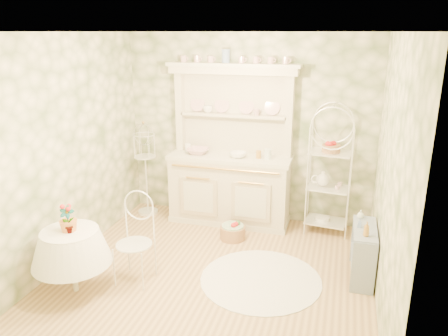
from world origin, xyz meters
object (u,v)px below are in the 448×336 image
(side_shelf, at_px, (363,252))
(birdcage_stand, at_px, (146,168))
(round_table, at_px, (73,265))
(floor_basket, at_px, (233,232))
(bakers_rack, at_px, (329,174))
(cafe_chair, at_px, (134,243))
(kitchen_dresser, at_px, (230,146))

(side_shelf, height_order, birdcage_stand, birdcage_stand)
(round_table, distance_m, birdcage_stand, 2.22)
(side_shelf, xyz_separation_m, birdcage_stand, (-3.16, 1.05, 0.42))
(birdcage_stand, relative_size, floor_basket, 4.70)
(bakers_rack, relative_size, birdcage_stand, 1.15)
(cafe_chair, bearing_deg, kitchen_dresser, 71.47)
(side_shelf, height_order, floor_basket, side_shelf)
(kitchen_dresser, distance_m, bakers_rack, 1.43)
(bakers_rack, height_order, floor_basket, bakers_rack)
(floor_basket, bearing_deg, side_shelf, -17.96)
(kitchen_dresser, bearing_deg, side_shelf, -30.65)
(kitchen_dresser, relative_size, floor_basket, 7.34)
(round_table, height_order, cafe_chair, cafe_chair)
(side_shelf, distance_m, floor_basket, 1.76)
(cafe_chair, bearing_deg, bakers_rack, 42.84)
(kitchen_dresser, height_order, round_table, kitchen_dresser)
(side_shelf, relative_size, round_table, 1.19)
(kitchen_dresser, xyz_separation_m, bakers_rack, (1.39, 0.03, -0.30))
(side_shelf, bearing_deg, bakers_rack, 116.38)
(kitchen_dresser, distance_m, floor_basket, 1.20)
(round_table, relative_size, cafe_chair, 0.67)
(kitchen_dresser, relative_size, bakers_rack, 1.36)
(side_shelf, xyz_separation_m, floor_basket, (-1.66, 0.54, -0.21))
(bakers_rack, relative_size, side_shelf, 2.29)
(kitchen_dresser, xyz_separation_m, cafe_chair, (-0.60, -1.86, -0.68))
(cafe_chair, xyz_separation_m, floor_basket, (0.79, 1.30, -0.36))
(kitchen_dresser, distance_m, cafe_chair, 2.07)
(birdcage_stand, bearing_deg, side_shelf, -18.37)
(bakers_rack, xyz_separation_m, side_shelf, (0.46, -1.13, -0.53))
(birdcage_stand, bearing_deg, kitchen_dresser, 2.29)
(cafe_chair, bearing_deg, floor_basket, 57.94)
(kitchen_dresser, bearing_deg, floor_basket, -70.97)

